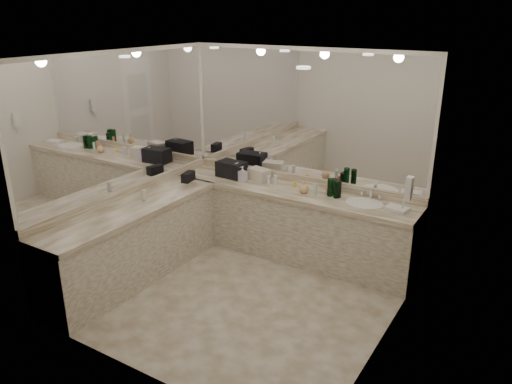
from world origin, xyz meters
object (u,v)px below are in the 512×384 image
Objects in this scene: soap_bottle_a at (237,171)px; cream_cosmetic_case at (259,174)px; sink at (364,204)px; soap_bottle_c at (304,187)px; soap_bottle_b at (243,174)px; hand_towel at (397,209)px; wall_phone at (409,188)px; black_toiletry_bag at (231,169)px.

cream_cosmetic_case is at bearing 19.19° from soap_bottle_a.
soap_bottle_a is at bearing 179.93° from sink.
soap_bottle_b is at bearing -178.97° from soap_bottle_c.
soap_bottle_c is (-1.14, -0.03, 0.06)m from hand_towel.
cream_cosmetic_case is at bearing 176.17° from sink.
soap_bottle_a is (-2.14, 0.01, 0.09)m from hand_towel.
soap_bottle_a is at bearing 177.52° from soap_bottle_c.
soap_bottle_a is 1.00m from soap_bottle_c.
wall_phone is (0.61, -0.50, 0.46)m from sink.
sink is 1.81× the size of hand_towel.
soap_bottle_a is (-2.37, 0.50, -0.34)m from wall_phone.
cream_cosmetic_case is at bearing 44.71° from soap_bottle_b.
sink is 0.91m from wall_phone.
soap_bottle_c is (0.88, 0.02, -0.03)m from soap_bottle_b.
soap_bottle_a reaches higher than soap_bottle_b.
soap_bottle_b reaches higher than soap_bottle_c.
soap_bottle_a is at bearing 154.00° from soap_bottle_b.
soap_bottle_c is at bearing -3.62° from black_toiletry_bag.
soap_bottle_c reaches higher than sink.
cream_cosmetic_case is 1.13× the size of hand_towel.
cream_cosmetic_case reaches higher than sink.
wall_phone reaches higher than cream_cosmetic_case.
hand_towel reaches higher than sink.
soap_bottle_b is at bearing -20.24° from black_toiletry_bag.
black_toiletry_bag is 0.40m from cream_cosmetic_case.
black_toiletry_bag is at bearing 179.10° from sink.
soap_bottle_b is at bearing -178.02° from sink.
soap_bottle_a reaches higher than sink.
sink is 1.77m from soap_bottle_a.
soap_bottle_b is at bearing -122.60° from cream_cosmetic_case.
sink is 0.38m from hand_towel.
hand_towel is at bearing 114.58° from wall_phone.
black_toiletry_bag is 0.12m from soap_bottle_a.
black_toiletry_bag is (-2.48, 0.53, -0.34)m from wall_phone.
cream_cosmetic_case is 0.73m from soap_bottle_c.
wall_phone is 2.32m from soap_bottle_b.
wall_phone is 1.09× the size of soap_bottle_a.
wall_phone reaches higher than black_toiletry_bag.
sink is 1.65m from soap_bottle_b.
cream_cosmetic_case reaches higher than hand_towel.
wall_phone is 0.69m from hand_towel.
soap_bottle_c is (1.00, -0.04, -0.03)m from soap_bottle_a.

